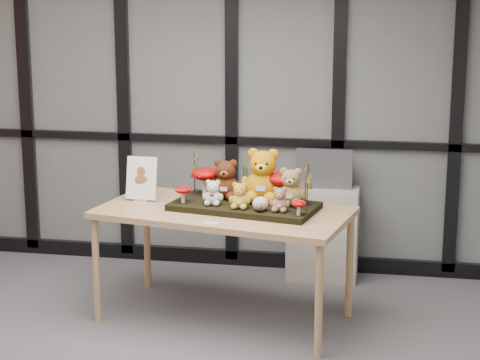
% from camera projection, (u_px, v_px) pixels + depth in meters
% --- Properties ---
extents(room_shell, '(5.00, 5.00, 5.00)m').
position_uv_depth(room_shell, '(58.00, 103.00, 4.56)').
color(room_shell, '#B4B1AA').
rests_on(room_shell, floor).
extents(glass_partition, '(4.90, 0.06, 2.78)m').
position_uv_depth(glass_partition, '(177.00, 93.00, 6.99)').
color(glass_partition, '#2D383F').
rests_on(glass_partition, floor).
extents(display_table, '(1.82, 1.16, 0.79)m').
position_uv_depth(display_table, '(224.00, 219.00, 5.90)').
color(display_table, '#A38158').
rests_on(display_table, floor).
extents(diorama_tray, '(1.04, 0.66, 0.04)m').
position_uv_depth(diorama_tray, '(244.00, 206.00, 5.89)').
color(diorama_tray, black).
rests_on(diorama_tray, display_table).
extents(bear_pooh_yellow, '(0.35, 0.33, 0.40)m').
position_uv_depth(bear_pooh_yellow, '(263.00, 172.00, 5.91)').
color(bear_pooh_yellow, '#CC8509').
rests_on(bear_pooh_yellow, diorama_tray).
extents(bear_brown_medium, '(0.27, 0.25, 0.30)m').
position_uv_depth(bear_brown_medium, '(226.00, 177.00, 5.99)').
color(bear_brown_medium, '#47200C').
rests_on(bear_brown_medium, diorama_tray).
extents(bear_tan_back, '(0.25, 0.23, 0.28)m').
position_uv_depth(bear_tan_back, '(291.00, 185.00, 5.81)').
color(bear_tan_back, olive).
rests_on(bear_tan_back, diorama_tray).
extents(bear_small_yellow, '(0.17, 0.16, 0.19)m').
position_uv_depth(bear_small_yellow, '(240.00, 194.00, 5.74)').
color(bear_small_yellow, gold).
rests_on(bear_small_yellow, diorama_tray).
extents(bear_white_bow, '(0.17, 0.16, 0.19)m').
position_uv_depth(bear_white_bow, '(213.00, 191.00, 5.83)').
color(bear_white_bow, silver).
rests_on(bear_white_bow, diorama_tray).
extents(bear_beige_small, '(0.16, 0.15, 0.18)m').
position_uv_depth(bear_beige_small, '(280.00, 198.00, 5.67)').
color(bear_beige_small, '#916A4A').
rests_on(bear_beige_small, diorama_tray).
extents(plush_cream_hedgehog, '(0.09, 0.09, 0.11)m').
position_uv_depth(plush_cream_hedgehog, '(261.00, 203.00, 5.68)').
color(plush_cream_hedgehog, beige).
rests_on(plush_cream_hedgehog, diorama_tray).
extents(mushroom_back_left, '(0.19, 0.19, 0.22)m').
position_uv_depth(mushroom_back_left, '(205.00, 180.00, 6.09)').
color(mushroom_back_left, '#900504').
rests_on(mushroom_back_left, diorama_tray).
extents(mushroom_back_right, '(0.21, 0.21, 0.23)m').
position_uv_depth(mushroom_back_right, '(283.00, 186.00, 5.89)').
color(mushroom_back_right, '#900504').
rests_on(mushroom_back_right, diorama_tray).
extents(mushroom_front_left, '(0.11, 0.11, 0.13)m').
position_uv_depth(mushroom_front_left, '(183.00, 193.00, 5.89)').
color(mushroom_front_left, '#900504').
rests_on(mushroom_front_left, diorama_tray).
extents(mushroom_front_right, '(0.10, 0.10, 0.11)m').
position_uv_depth(mushroom_front_right, '(299.00, 207.00, 5.58)').
color(mushroom_front_right, '#900504').
rests_on(mushroom_front_right, diorama_tray).
extents(sprig_green_far_left, '(0.05, 0.05, 0.30)m').
position_uv_depth(sprig_green_far_left, '(194.00, 173.00, 6.12)').
color(sprig_green_far_left, '#1F3B0D').
rests_on(sprig_green_far_left, diorama_tray).
extents(sprig_green_mid_left, '(0.05, 0.05, 0.23)m').
position_uv_depth(sprig_green_mid_left, '(220.00, 178.00, 6.11)').
color(sprig_green_mid_left, '#1F3B0D').
rests_on(sprig_green_mid_left, diorama_tray).
extents(sprig_dry_far_right, '(0.05, 0.05, 0.29)m').
position_uv_depth(sprig_dry_far_right, '(307.00, 185.00, 5.80)').
color(sprig_dry_far_right, brown).
rests_on(sprig_dry_far_right, diorama_tray).
extents(sprig_dry_mid_right, '(0.05, 0.05, 0.24)m').
position_uv_depth(sprig_dry_mid_right, '(306.00, 193.00, 5.68)').
color(sprig_dry_mid_right, brown).
rests_on(sprig_dry_mid_right, diorama_tray).
extents(sprig_green_centre, '(0.05, 0.05, 0.22)m').
position_uv_depth(sprig_green_centre, '(244.00, 181.00, 6.06)').
color(sprig_green_centre, '#1F3B0D').
rests_on(sprig_green_centre, diorama_tray).
extents(sign_holder, '(0.22, 0.08, 0.31)m').
position_uv_depth(sign_holder, '(141.00, 180.00, 6.10)').
color(sign_holder, silver).
rests_on(sign_holder, display_table).
extents(label_card, '(0.09, 0.03, 0.00)m').
position_uv_depth(label_card, '(211.00, 223.00, 5.56)').
color(label_card, white).
rests_on(label_card, display_table).
extents(cabinet, '(0.55, 0.32, 0.73)m').
position_uv_depth(cabinet, '(323.00, 234.00, 6.82)').
color(cabinet, '#AAA297').
rests_on(cabinet, floor).
extents(monitor, '(0.43, 0.05, 0.31)m').
position_uv_depth(monitor, '(324.00, 169.00, 6.72)').
color(monitor, '#4A4C51').
rests_on(monitor, cabinet).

